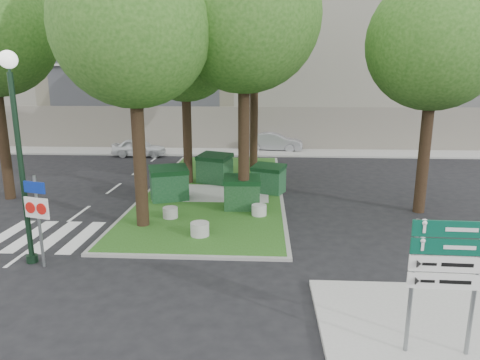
# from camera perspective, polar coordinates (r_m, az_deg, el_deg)

# --- Properties ---
(ground) EXTENTS (120.00, 120.00, 0.00)m
(ground) POSITION_cam_1_polar(r_m,az_deg,el_deg) (13.16, -9.35, -10.12)
(ground) COLOR black
(ground) RESTS_ON ground
(median_island) EXTENTS (6.00, 16.00, 0.12)m
(median_island) POSITION_cam_1_polar(r_m,az_deg,el_deg) (20.55, -3.22, -1.16)
(median_island) COLOR #244C15
(median_island) RESTS_ON ground
(median_kerb) EXTENTS (6.30, 16.30, 0.10)m
(median_kerb) POSITION_cam_1_polar(r_m,az_deg,el_deg) (20.55, -3.22, -1.19)
(median_kerb) COLOR gray
(median_kerb) RESTS_ON ground
(sidewalk_corner) EXTENTS (5.00, 4.00, 0.12)m
(sidewalk_corner) POSITION_cam_1_polar(r_m,az_deg,el_deg) (10.42, 24.91, -17.57)
(sidewalk_corner) COLOR #999993
(sidewalk_corner) RESTS_ON ground
(building_sidewalk) EXTENTS (42.00, 3.00, 0.12)m
(building_sidewalk) POSITION_cam_1_polar(r_m,az_deg,el_deg) (30.83, -1.97, 3.74)
(building_sidewalk) COLOR #999993
(building_sidewalk) RESTS_ON ground
(zebra_crossing) EXTENTS (5.00, 3.00, 0.01)m
(zebra_crossing) POSITION_cam_1_polar(r_m,az_deg,el_deg) (15.67, -21.75, -7.01)
(zebra_crossing) COLOR silver
(zebra_crossing) RESTS_ON ground
(apartment_building) EXTENTS (41.00, 12.00, 16.00)m
(apartment_building) POSITION_cam_1_polar(r_m,az_deg,el_deg) (37.97, -1.00, 17.58)
(apartment_building) COLOR tan
(apartment_building) RESTS_ON ground
(tree_median_near_left) EXTENTS (5.20, 5.20, 10.53)m
(tree_median_near_left) POSITION_cam_1_polar(r_m,az_deg,el_deg) (15.07, -13.86, 21.05)
(tree_median_near_left) COLOR black
(tree_median_near_left) RESTS_ON ground
(tree_median_mid) EXTENTS (4.80, 4.80, 9.99)m
(tree_median_mid) POSITION_cam_1_polar(r_m,az_deg,el_deg) (21.22, -7.12, 18.06)
(tree_median_mid) COLOR black
(tree_median_mid) RESTS_ON ground
(tree_median_far) EXTENTS (5.80, 5.80, 11.93)m
(tree_median_far) POSITION_cam_1_polar(r_m,az_deg,el_deg) (24.03, 2.20, 20.80)
(tree_median_far) COLOR black
(tree_median_far) RESTS_ON ground
(tree_street_right) EXTENTS (5.00, 5.00, 10.06)m
(tree_street_right) POSITION_cam_1_polar(r_m,az_deg,el_deg) (18.06, 24.96, 17.83)
(tree_street_right) COLOR black
(tree_street_right) RESTS_ON ground
(dumpster_a) EXTENTS (1.88, 1.60, 1.48)m
(dumpster_a) POSITION_cam_1_polar(r_m,az_deg,el_deg) (18.57, -9.44, -0.46)
(dumpster_a) COLOR #0F3A1B
(dumpster_a) RESTS_ON median_island
(dumpster_b) EXTENTS (1.92, 1.67, 1.49)m
(dumpster_b) POSITION_cam_1_polar(r_m,az_deg,el_deg) (21.36, -3.40, 1.53)
(dumpster_b) COLOR #10391A
(dumpster_b) RESTS_ON median_island
(dumpster_c) EXTENTS (1.48, 1.06, 1.35)m
(dumpster_c) POSITION_cam_1_polar(r_m,az_deg,el_deg) (17.06, 0.29, -1.72)
(dumpster_c) COLOR #0F3415
(dumpster_c) RESTS_ON median_island
(dumpster_d) EXTENTS (1.69, 1.46, 1.32)m
(dumpster_d) POSITION_cam_1_polar(r_m,az_deg,el_deg) (19.54, 3.82, 0.16)
(dumpster_d) COLOR #144120
(dumpster_d) RESTS_ON median_island
(bollard_left) EXTENTS (0.56, 0.56, 0.40)m
(bollard_left) POSITION_cam_1_polar(r_m,az_deg,el_deg) (16.27, -9.27, -4.30)
(bollard_left) COLOR #969591
(bollard_left) RESTS_ON median_island
(bollard_right) EXTENTS (0.57, 0.57, 0.41)m
(bollard_right) POSITION_cam_1_polar(r_m,az_deg,el_deg) (16.36, 2.55, -4.01)
(bollard_right) COLOR #ABADA7
(bollard_right) RESTS_ON median_island
(bollard_mid) EXTENTS (0.62, 0.62, 0.44)m
(bollard_mid) POSITION_cam_1_polar(r_m,az_deg,el_deg) (14.34, -5.37, -6.52)
(bollard_mid) COLOR #A1A09C
(bollard_mid) RESTS_ON median_island
(litter_bin) EXTENTS (0.42, 0.42, 0.73)m
(litter_bin) POSITION_cam_1_polar(r_m,az_deg,el_deg) (21.98, 4.28, 0.92)
(litter_bin) COLOR gold
(litter_bin) RESTS_ON median_island
(street_lamp) EXTENTS (0.47, 0.47, 5.93)m
(street_lamp) POSITION_cam_1_polar(r_m,az_deg,el_deg) (13.13, -27.57, 5.40)
(street_lamp) COLOR black
(street_lamp) RESTS_ON ground
(traffic_sign_pole) EXTENTS (0.78, 0.26, 2.65)m
(traffic_sign_pole) POSITION_cam_1_polar(r_m,az_deg,el_deg) (13.03, -25.37, -3.56)
(traffic_sign_pole) COLOR slate
(traffic_sign_pole) RESTS_ON ground
(directional_sign) EXTENTS (1.32, 0.12, 2.64)m
(directional_sign) POSITION_cam_1_polar(r_m,az_deg,el_deg) (8.76, 25.71, -10.38)
(directional_sign) COLOR slate
(directional_sign) RESTS_ON sidewalk_corner
(car_white) EXTENTS (3.62, 1.49, 1.23)m
(car_white) POSITION_cam_1_polar(r_m,az_deg,el_deg) (30.13, -13.29, 4.24)
(car_white) COLOR silver
(car_white) RESTS_ON ground
(car_silver) EXTENTS (4.33, 1.95, 1.38)m
(car_silver) POSITION_cam_1_polar(r_m,az_deg,el_deg) (31.60, 4.54, 5.10)
(car_silver) COLOR gray
(car_silver) RESTS_ON ground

